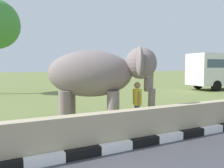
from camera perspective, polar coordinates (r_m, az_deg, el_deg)
striped_curb at (r=5.53m, az=-12.07°, el=-17.82°), size 16.20×0.20×0.24m
barrier_parapet at (r=6.62m, az=7.58°, el=-10.57°), size 28.00×0.36×1.00m
elephant at (r=8.17m, az=-3.11°, el=2.33°), size 3.98×3.36×2.93m
person_handler at (r=8.21m, az=6.48°, el=-4.60°), size 0.36×0.63×1.66m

